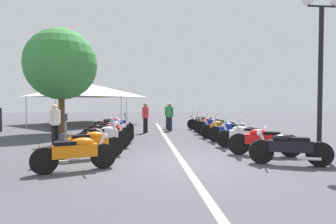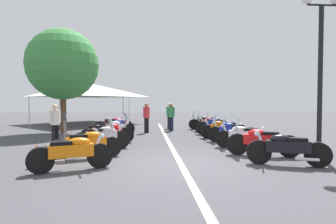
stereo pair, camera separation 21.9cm
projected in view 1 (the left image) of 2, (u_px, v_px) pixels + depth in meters
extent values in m
plane|color=#424247|center=(184.00, 164.00, 7.43)|extent=(80.00, 80.00, 0.00)
cube|color=beige|center=(168.00, 141.00, 11.79)|extent=(19.37, 0.16, 0.01)
cylinder|color=black|center=(103.00, 156.00, 6.90)|extent=(0.35, 0.63, 0.62)
cylinder|color=black|center=(44.00, 161.00, 6.31)|extent=(0.35, 0.63, 0.62)
cube|color=orange|center=(75.00, 151.00, 6.60)|extent=(0.62, 1.07, 0.30)
ellipsoid|color=orange|center=(83.00, 142.00, 6.67)|extent=(0.42, 0.58, 0.22)
cube|color=black|center=(65.00, 144.00, 6.50)|extent=(0.41, 0.54, 0.12)
cylinder|color=silver|center=(101.00, 144.00, 6.86)|extent=(0.17, 0.30, 0.58)
cylinder|color=silver|center=(99.00, 130.00, 6.83)|extent=(0.60, 0.25, 0.04)
sphere|color=silver|center=(105.00, 136.00, 6.90)|extent=(0.14, 0.14, 0.14)
cylinder|color=silver|center=(56.00, 162.00, 6.60)|extent=(0.26, 0.54, 0.08)
cylinder|color=black|center=(114.00, 147.00, 8.38)|extent=(0.34, 0.62, 0.61)
cylinder|color=black|center=(61.00, 151.00, 7.72)|extent=(0.34, 0.62, 0.61)
cube|color=orange|center=(88.00, 142.00, 8.04)|extent=(0.66, 1.16, 0.30)
ellipsoid|color=orange|center=(95.00, 135.00, 8.11)|extent=(0.43, 0.58, 0.22)
cube|color=black|center=(81.00, 137.00, 7.94)|extent=(0.41, 0.54, 0.12)
cylinder|color=silver|center=(112.00, 137.00, 8.34)|extent=(0.17, 0.30, 0.58)
cylinder|color=silver|center=(110.00, 125.00, 8.31)|extent=(0.59, 0.26, 0.04)
sphere|color=silver|center=(115.00, 130.00, 8.38)|extent=(0.14, 0.14, 0.14)
cylinder|color=silver|center=(72.00, 152.00, 8.02)|extent=(0.27, 0.54, 0.08)
cube|color=silver|center=(113.00, 123.00, 8.34)|extent=(0.38, 0.24, 0.32)
cylinder|color=black|center=(122.00, 140.00, 9.85)|extent=(0.35, 0.65, 0.64)
cylinder|color=black|center=(83.00, 142.00, 9.28)|extent=(0.35, 0.65, 0.64)
cube|color=silver|center=(103.00, 136.00, 9.56)|extent=(0.61, 1.07, 0.30)
ellipsoid|color=silver|center=(108.00, 130.00, 9.63)|extent=(0.42, 0.58, 0.22)
cube|color=black|center=(96.00, 131.00, 9.46)|extent=(0.40, 0.54, 0.12)
cylinder|color=silver|center=(120.00, 131.00, 9.82)|extent=(0.16, 0.30, 0.58)
cylinder|color=silver|center=(119.00, 121.00, 9.79)|extent=(0.60, 0.24, 0.04)
sphere|color=silver|center=(123.00, 126.00, 9.85)|extent=(0.14, 0.14, 0.14)
cylinder|color=silver|center=(90.00, 143.00, 9.56)|extent=(0.26, 0.55, 0.08)
cylinder|color=black|center=(126.00, 135.00, 11.18)|extent=(0.30, 0.66, 0.64)
cylinder|color=black|center=(88.00, 137.00, 10.66)|extent=(0.30, 0.66, 0.64)
cube|color=red|center=(108.00, 132.00, 10.91)|extent=(0.57, 1.17, 0.30)
ellipsoid|color=red|center=(112.00, 126.00, 10.97)|extent=(0.39, 0.57, 0.22)
cube|color=black|center=(102.00, 127.00, 10.83)|extent=(0.38, 0.53, 0.12)
cylinder|color=silver|center=(125.00, 128.00, 11.15)|extent=(0.14, 0.30, 0.58)
cylinder|color=silver|center=(124.00, 119.00, 11.12)|extent=(0.61, 0.20, 0.04)
sphere|color=silver|center=(127.00, 123.00, 11.18)|extent=(0.14, 0.14, 0.14)
cylinder|color=silver|center=(96.00, 138.00, 10.94)|extent=(0.22, 0.55, 0.08)
cylinder|color=black|center=(126.00, 132.00, 12.38)|extent=(0.28, 0.67, 0.65)
cylinder|color=black|center=(93.00, 133.00, 11.92)|extent=(0.28, 0.67, 0.65)
cube|color=silver|center=(110.00, 128.00, 12.15)|extent=(0.52, 1.14, 0.30)
ellipsoid|color=silver|center=(114.00, 124.00, 12.20)|extent=(0.37, 0.57, 0.22)
cube|color=black|center=(105.00, 124.00, 12.07)|extent=(0.36, 0.53, 0.12)
cylinder|color=silver|center=(125.00, 125.00, 12.35)|extent=(0.13, 0.30, 0.58)
cylinder|color=silver|center=(124.00, 117.00, 12.33)|extent=(0.61, 0.18, 0.04)
sphere|color=silver|center=(127.00, 121.00, 12.38)|extent=(0.14, 0.14, 0.14)
cylinder|color=silver|center=(100.00, 135.00, 12.19)|extent=(0.20, 0.55, 0.08)
cube|color=silver|center=(126.00, 116.00, 12.35)|extent=(0.38, 0.20, 0.32)
cylinder|color=black|center=(127.00, 129.00, 13.88)|extent=(0.38, 0.67, 0.67)
cylinder|color=black|center=(100.00, 130.00, 13.26)|extent=(0.38, 0.67, 0.67)
cube|color=navy|center=(114.00, 126.00, 13.56)|extent=(0.64, 1.07, 0.30)
ellipsoid|color=navy|center=(118.00, 121.00, 13.64)|extent=(0.43, 0.58, 0.22)
cube|color=black|center=(110.00, 122.00, 13.46)|extent=(0.42, 0.54, 0.12)
cylinder|color=silver|center=(126.00, 123.00, 13.84)|extent=(0.17, 0.30, 0.58)
cylinder|color=silver|center=(125.00, 116.00, 13.81)|extent=(0.59, 0.27, 0.04)
sphere|color=silver|center=(128.00, 119.00, 13.89)|extent=(0.14, 0.14, 0.14)
cylinder|color=silver|center=(105.00, 131.00, 13.55)|extent=(0.28, 0.54, 0.08)
cylinder|color=black|center=(125.00, 126.00, 15.42)|extent=(0.37, 0.66, 0.65)
cylinder|color=black|center=(99.00, 127.00, 14.75)|extent=(0.37, 0.66, 0.65)
cube|color=red|center=(112.00, 123.00, 15.08)|extent=(0.67, 1.15, 0.30)
ellipsoid|color=red|center=(116.00, 120.00, 15.15)|extent=(0.43, 0.58, 0.22)
cube|color=black|center=(108.00, 120.00, 14.97)|extent=(0.42, 0.54, 0.12)
cylinder|color=silver|center=(124.00, 121.00, 15.38)|extent=(0.17, 0.30, 0.58)
cylinder|color=silver|center=(124.00, 114.00, 15.35)|extent=(0.59, 0.26, 0.04)
sphere|color=silver|center=(126.00, 117.00, 15.42)|extent=(0.14, 0.14, 0.14)
cylinder|color=silver|center=(104.00, 129.00, 15.05)|extent=(0.27, 0.54, 0.08)
cylinder|color=black|center=(261.00, 152.00, 7.42)|extent=(0.35, 0.66, 0.65)
cylinder|color=black|center=(320.00, 154.00, 7.06)|extent=(0.35, 0.66, 0.65)
cube|color=black|center=(290.00, 146.00, 7.23)|extent=(0.63, 1.12, 0.30)
ellipsoid|color=black|center=(283.00, 138.00, 7.27)|extent=(0.42, 0.58, 0.22)
cube|color=black|center=(299.00, 140.00, 7.17)|extent=(0.41, 0.54, 0.12)
cylinder|color=silver|center=(264.00, 141.00, 7.39)|extent=(0.16, 0.30, 0.58)
cylinder|color=silver|center=(265.00, 127.00, 7.37)|extent=(0.60, 0.25, 0.04)
sphere|color=silver|center=(259.00, 133.00, 7.41)|extent=(0.14, 0.14, 0.14)
cylinder|color=silver|center=(309.00, 159.00, 6.96)|extent=(0.26, 0.54, 0.08)
cylinder|color=black|center=(239.00, 144.00, 8.70)|extent=(0.36, 0.68, 0.67)
cylinder|color=black|center=(290.00, 146.00, 8.32)|extent=(0.36, 0.68, 0.67)
cube|color=red|center=(264.00, 139.00, 8.50)|extent=(0.66, 1.17, 0.30)
ellipsoid|color=red|center=(258.00, 133.00, 8.54)|extent=(0.42, 0.58, 0.22)
cube|color=black|center=(272.00, 134.00, 8.44)|extent=(0.41, 0.54, 0.12)
cylinder|color=silver|center=(241.00, 135.00, 8.68)|extent=(0.17, 0.30, 0.58)
cylinder|color=silver|center=(242.00, 123.00, 8.66)|extent=(0.60, 0.25, 0.04)
sphere|color=silver|center=(237.00, 128.00, 8.70)|extent=(0.14, 0.14, 0.14)
cylinder|color=silver|center=(280.00, 150.00, 8.22)|extent=(0.27, 0.54, 0.08)
cube|color=silver|center=(240.00, 121.00, 8.67)|extent=(0.38, 0.24, 0.32)
cylinder|color=black|center=(225.00, 139.00, 10.11)|extent=(0.35, 0.64, 0.63)
cylinder|color=black|center=(266.00, 140.00, 9.74)|extent=(0.35, 0.64, 0.63)
cube|color=white|center=(245.00, 135.00, 9.92)|extent=(0.64, 1.12, 0.30)
ellipsoid|color=white|center=(240.00, 129.00, 9.96)|extent=(0.42, 0.58, 0.22)
cube|color=black|center=(251.00, 130.00, 9.86)|extent=(0.41, 0.54, 0.12)
cylinder|color=silver|center=(226.00, 131.00, 10.08)|extent=(0.17, 0.30, 0.58)
cylinder|color=silver|center=(228.00, 121.00, 10.06)|extent=(0.60, 0.25, 0.04)
sphere|color=silver|center=(223.00, 125.00, 10.10)|extent=(0.14, 0.14, 0.14)
cylinder|color=silver|center=(258.00, 143.00, 9.64)|extent=(0.27, 0.54, 0.08)
cube|color=silver|center=(225.00, 119.00, 10.08)|extent=(0.38, 0.24, 0.32)
cylinder|color=black|center=(215.00, 134.00, 11.58)|extent=(0.35, 0.65, 0.64)
cylinder|color=black|center=(251.00, 135.00, 11.22)|extent=(0.35, 0.65, 0.64)
cube|color=navy|center=(233.00, 130.00, 11.39)|extent=(0.63, 1.13, 0.30)
ellipsoid|color=navy|center=(228.00, 125.00, 11.43)|extent=(0.42, 0.58, 0.22)
cube|color=black|center=(238.00, 126.00, 11.33)|extent=(0.41, 0.54, 0.12)
cylinder|color=silver|center=(216.00, 127.00, 11.55)|extent=(0.16, 0.30, 0.58)
cylinder|color=silver|center=(217.00, 119.00, 11.53)|extent=(0.60, 0.25, 0.04)
sphere|color=silver|center=(214.00, 122.00, 11.57)|extent=(0.14, 0.14, 0.14)
cylinder|color=silver|center=(243.00, 138.00, 11.12)|extent=(0.26, 0.54, 0.08)
cube|color=silver|center=(216.00, 117.00, 11.55)|extent=(0.38, 0.24, 0.32)
cylinder|color=black|center=(206.00, 131.00, 12.72)|extent=(0.27, 0.64, 0.62)
cylinder|color=black|center=(237.00, 132.00, 12.55)|extent=(0.27, 0.64, 0.62)
cube|color=orange|center=(221.00, 128.00, 12.63)|extent=(0.50, 1.08, 0.30)
ellipsoid|color=orange|center=(217.00, 123.00, 12.65)|extent=(0.37, 0.56, 0.22)
cube|color=black|center=(226.00, 124.00, 12.60)|extent=(0.36, 0.52, 0.12)
cylinder|color=silver|center=(208.00, 125.00, 12.71)|extent=(0.13, 0.30, 0.58)
cylinder|color=silver|center=(209.00, 117.00, 12.69)|extent=(0.61, 0.17, 0.04)
sphere|color=silver|center=(205.00, 121.00, 12.71)|extent=(0.14, 0.14, 0.14)
cylinder|color=silver|center=(231.00, 134.00, 12.41)|extent=(0.20, 0.55, 0.08)
cube|color=silver|center=(207.00, 116.00, 12.70)|extent=(0.38, 0.20, 0.32)
cylinder|color=black|center=(201.00, 128.00, 14.21)|extent=(0.32, 0.67, 0.66)
cylinder|color=black|center=(231.00, 129.00, 13.92)|extent=(0.32, 0.67, 0.66)
cube|color=navy|center=(216.00, 125.00, 14.06)|extent=(0.59, 1.18, 0.30)
ellipsoid|color=navy|center=(212.00, 121.00, 14.09)|extent=(0.40, 0.57, 0.22)
cube|color=black|center=(220.00, 121.00, 14.01)|extent=(0.39, 0.53, 0.12)
cylinder|color=silver|center=(202.00, 122.00, 14.19)|extent=(0.15, 0.30, 0.58)
cylinder|color=silver|center=(203.00, 115.00, 14.17)|extent=(0.61, 0.22, 0.04)
sphere|color=silver|center=(200.00, 118.00, 14.20)|extent=(0.14, 0.14, 0.14)
cylinder|color=silver|center=(225.00, 131.00, 13.81)|extent=(0.23, 0.55, 0.08)
cylinder|color=black|center=(197.00, 126.00, 15.68)|extent=(0.28, 0.63, 0.61)
cylinder|color=black|center=(223.00, 126.00, 15.48)|extent=(0.28, 0.63, 0.61)
cube|color=maroon|center=(210.00, 123.00, 15.58)|extent=(0.53, 1.15, 0.30)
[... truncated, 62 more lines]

